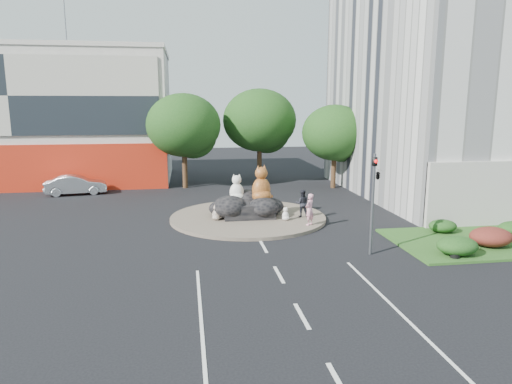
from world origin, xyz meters
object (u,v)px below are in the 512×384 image
at_px(cat_white, 237,188).
at_px(kitten_white, 285,213).
at_px(cat_tabby, 261,183).
at_px(parked_car, 76,185).
at_px(litter_bin, 455,251).
at_px(pedestrian_dark, 302,203).
at_px(pedestrian_pink, 310,209).
at_px(kitten_calico, 216,212).

height_order(cat_white, kitten_white, cat_white).
height_order(cat_tabby, kitten_white, cat_tabby).
height_order(parked_car, litter_bin, parked_car).
relative_size(cat_white, kitten_white, 2.10).
distance_m(pedestrian_dark, litter_bin, 10.17).
distance_m(cat_white, pedestrian_pink, 5.20).
height_order(cat_white, pedestrian_pink, cat_white).
xyz_separation_m(cat_white, pedestrian_pink, (4.00, -3.20, -0.85)).
relative_size(pedestrian_dark, litter_bin, 2.75).
bearing_deg(cat_white, pedestrian_pink, -38.47).
xyz_separation_m(pedestrian_pink, litter_bin, (5.34, -6.60, -0.71)).
bearing_deg(litter_bin, pedestrian_dark, 121.31).
bearing_deg(parked_car, kitten_calico, -144.69).
bearing_deg(litter_bin, parked_car, 137.65).
relative_size(kitten_calico, pedestrian_pink, 0.52).
xyz_separation_m(pedestrian_dark, parked_car, (-16.27, 10.97, -0.28)).
xyz_separation_m(pedestrian_pink, parked_car, (-16.20, 13.03, -0.36)).
relative_size(pedestrian_dark, parked_car, 0.36).
bearing_deg(pedestrian_dark, parked_car, -23.71).
height_order(cat_tabby, pedestrian_pink, cat_tabby).
bearing_deg(cat_tabby, pedestrian_pink, -72.98).
height_order(pedestrian_pink, pedestrian_dark, pedestrian_pink).
bearing_deg(kitten_white, litter_bin, -74.26).
bearing_deg(cat_white, litter_bin, -46.17).
relative_size(kitten_calico, pedestrian_dark, 0.56).
bearing_deg(pedestrian_dark, litter_bin, 131.58).
xyz_separation_m(kitten_calico, parked_car, (-10.77, 10.97, 0.10)).
height_order(cat_white, cat_tabby, cat_tabby).
xyz_separation_m(cat_tabby, kitten_white, (1.27, -1.55, -1.66)).
bearing_deg(cat_tabby, kitten_calico, 172.15).
bearing_deg(litter_bin, kitten_white, 129.37).
bearing_deg(parked_car, pedestrian_pink, -137.99).
bearing_deg(pedestrian_dark, cat_white, -5.36).
height_order(kitten_white, pedestrian_pink, pedestrian_pink).
bearing_deg(cat_tabby, litter_bin, -73.87).
xyz_separation_m(kitten_calico, litter_bin, (10.77, -8.67, -0.25)).
xyz_separation_m(cat_tabby, pedestrian_pink, (2.44, -2.88, -1.14)).
height_order(cat_white, parked_car, cat_white).
bearing_deg(parked_car, litter_bin, -141.51).
distance_m(kitten_white, parked_car, 19.05).
bearing_deg(pedestrian_dark, cat_tabby, -7.76).
relative_size(cat_tabby, kitten_calico, 2.43).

